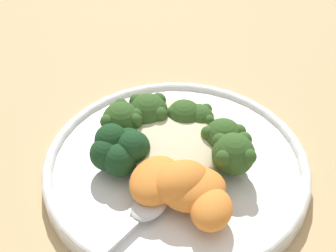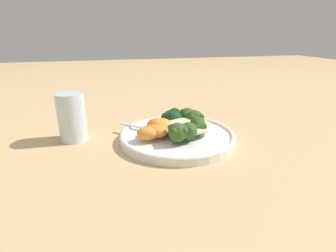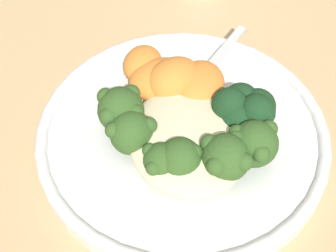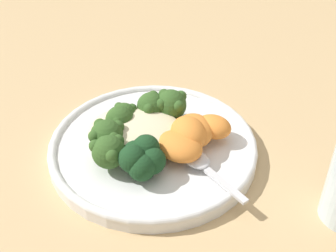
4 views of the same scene
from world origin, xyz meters
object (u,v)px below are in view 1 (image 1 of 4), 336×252
at_px(kale_tuft, 120,148).
at_px(sweet_potato_chunk_1, 194,189).
at_px(sweet_potato_chunk_0, 211,209).
at_px(spoon, 142,213).
at_px(quinoa_mound, 177,137).
at_px(broccoli_stalk_0, 228,155).
at_px(sweet_potato_chunk_3, 156,180).
at_px(broccoli_stalk_5, 128,128).
at_px(plate, 179,169).
at_px(sweet_potato_chunk_2, 178,183).
at_px(broccoli_stalk_2, 192,128).
at_px(broccoli_stalk_3, 180,128).
at_px(broccoli_stalk_4, 150,118).
at_px(broccoli_stalk_1, 215,140).

bearing_deg(kale_tuft, sweet_potato_chunk_1, 50.51).
distance_m(sweet_potato_chunk_0, spoon, 0.07).
distance_m(quinoa_mound, broccoli_stalk_0, 0.06).
bearing_deg(spoon, sweet_potato_chunk_3, -163.77).
bearing_deg(kale_tuft, broccoli_stalk_5, 164.00).
distance_m(plate, sweet_potato_chunk_2, 0.06).
xyz_separation_m(broccoli_stalk_0, sweet_potato_chunk_0, (0.06, -0.03, -0.01)).
xyz_separation_m(broccoli_stalk_0, sweet_potato_chunk_1, (0.04, -0.04, -0.01)).
xyz_separation_m(broccoli_stalk_2, broccoli_stalk_3, (0.00, -0.01, 0.00)).
height_order(broccoli_stalk_0, broccoli_stalk_5, broccoli_stalk_0).
xyz_separation_m(plate, sweet_potato_chunk_2, (0.05, -0.01, 0.03)).
bearing_deg(sweet_potato_chunk_0, sweet_potato_chunk_3, -128.65).
distance_m(broccoli_stalk_2, sweet_potato_chunk_1, 0.09).
bearing_deg(broccoli_stalk_3, quinoa_mound, 179.71).
distance_m(sweet_potato_chunk_0, sweet_potato_chunk_2, 0.04).
xyz_separation_m(broccoli_stalk_5, kale_tuft, (0.03, -0.01, 0.00)).
bearing_deg(broccoli_stalk_2, plate, -171.94).
height_order(broccoli_stalk_4, sweet_potato_chunk_2, broccoli_stalk_4).
bearing_deg(kale_tuft, sweet_potato_chunk_0, 45.42).
height_order(quinoa_mound, sweet_potato_chunk_2, sweet_potato_chunk_2).
bearing_deg(quinoa_mound, kale_tuft, -71.92).
bearing_deg(sweet_potato_chunk_3, quinoa_mound, 157.75).
bearing_deg(broccoli_stalk_3, broccoli_stalk_2, -66.26).
xyz_separation_m(sweet_potato_chunk_3, spoon, (0.03, -0.02, -0.01)).
distance_m(broccoli_stalk_0, sweet_potato_chunk_1, 0.05).
xyz_separation_m(broccoli_stalk_3, sweet_potato_chunk_1, (0.09, 0.01, -0.00)).
relative_size(broccoli_stalk_5, kale_tuft, 1.72).
height_order(broccoli_stalk_2, kale_tuft, kale_tuft).
bearing_deg(spoon, broccoli_stalk_4, -143.66).
bearing_deg(plate, broccoli_stalk_2, 153.29).
distance_m(quinoa_mound, sweet_potato_chunk_1, 0.08).
bearing_deg(broccoli_stalk_0, spoon, -145.89).
bearing_deg(sweet_potato_chunk_2, broccoli_stalk_5, -151.27).
relative_size(quinoa_mound, broccoli_stalk_3, 1.21).
height_order(broccoli_stalk_1, sweet_potato_chunk_3, broccoli_stalk_1).
height_order(broccoli_stalk_3, sweet_potato_chunk_0, broccoli_stalk_3).
relative_size(quinoa_mound, spoon, 1.36).
height_order(broccoli_stalk_3, sweet_potato_chunk_2, same).
relative_size(broccoli_stalk_4, spoon, 1.01).
height_order(broccoli_stalk_0, broccoli_stalk_4, same).
bearing_deg(broccoli_stalk_4, broccoli_stalk_2, -118.07).
distance_m(broccoli_stalk_0, kale_tuft, 0.11).
bearing_deg(sweet_potato_chunk_1, broccoli_stalk_2, 174.76).
bearing_deg(broccoli_stalk_0, broccoli_stalk_4, 143.24).
xyz_separation_m(sweet_potato_chunk_1, sweet_potato_chunk_3, (-0.01, -0.04, -0.00)).
bearing_deg(kale_tuft, broccoli_stalk_2, 111.46).
relative_size(broccoli_stalk_0, spoon, 1.03).
relative_size(quinoa_mound, sweet_potato_chunk_2, 2.21).
distance_m(quinoa_mound, broccoli_stalk_5, 0.05).
bearing_deg(broccoli_stalk_0, kale_tuft, 173.00).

